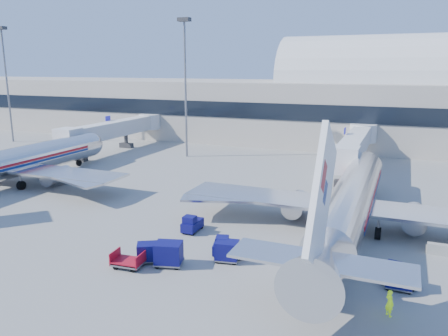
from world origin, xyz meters
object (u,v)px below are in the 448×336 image
at_px(tug_lead, 228,248).
at_px(tug_left, 192,224).
at_px(cart_open_red, 128,262).
at_px(jetbridge_near, 356,143).
at_px(barrier_near, 447,251).
at_px(jetbridge_mid, 118,129).
at_px(cart_train_c, 148,252).
at_px(cart_train_a, 227,251).
at_px(airliner_main, 351,201).
at_px(cart_solo_far, 399,278).
at_px(mast_west, 185,68).
at_px(ramp_worker, 390,303).
at_px(tug_right, 399,275).
at_px(cart_train_b, 169,253).
at_px(mast_far_west, 5,68).
at_px(cart_solo_near, 318,287).
at_px(airliner_mid, 10,163).

distance_m(tug_lead, tug_left, 6.37).
relative_size(tug_lead, cart_open_red, 1.14).
relative_size(jetbridge_near, barrier_near, 9.17).
xyz_separation_m(jetbridge_mid, cart_open_red, (29.92, -40.47, -3.49)).
bearing_deg(cart_open_red, cart_train_c, 56.29).
bearing_deg(cart_train_a, airliner_main, 41.83).
distance_m(airliner_main, cart_solo_far, 10.98).
distance_m(mast_west, cart_train_a, 44.21).
bearing_deg(barrier_near, ramp_worker, -109.69).
bearing_deg(barrier_near, jetbridge_near, 109.85).
bearing_deg(ramp_worker, airliner_main, -25.86).
distance_m(airliner_main, tug_right, 10.44).
bearing_deg(airliner_main, mast_west, 139.64).
bearing_deg(tug_right, cart_open_red, -155.68).
height_order(tug_lead, cart_train_b, cart_train_b).
bearing_deg(cart_open_red, cart_solo_far, 8.14).
bearing_deg(mast_far_west, tug_lead, -29.50).
distance_m(jetbridge_mid, cart_train_c, 49.75).
bearing_deg(tug_lead, cart_train_a, -84.90).
bearing_deg(jetbridge_mid, jetbridge_near, 0.00).
relative_size(mast_far_west, cart_solo_far, 12.73).
height_order(airliner_main, jetbridge_mid, airliner_main).
bearing_deg(cart_solo_near, jetbridge_near, 108.52).
distance_m(airliner_mid, cart_train_c, 31.11).
bearing_deg(cart_solo_near, tug_lead, 168.71).
distance_m(jetbridge_mid, mast_west, 18.06).
distance_m(mast_far_west, cart_train_a, 72.89).
bearing_deg(tug_lead, cart_solo_far, -16.16).
relative_size(cart_solo_far, cart_open_red, 0.73).
xyz_separation_m(barrier_near, cart_solo_near, (-8.36, -10.93, 0.46)).
bearing_deg(ramp_worker, cart_solo_far, -49.73).
distance_m(jetbridge_near, mast_west, 29.67).
height_order(mast_far_west, barrier_near, mast_far_west).
xyz_separation_m(tug_left, cart_train_a, (5.42, -4.63, 0.13)).
xyz_separation_m(cart_train_a, cart_open_red, (-6.47, -3.92, -0.43)).
bearing_deg(airliner_mid, tug_right, -11.14).
bearing_deg(mast_far_west, barrier_near, -19.75).
bearing_deg(cart_train_c, ramp_worker, -32.45).
bearing_deg(tug_right, tug_lead, -169.37).
bearing_deg(cart_train_c, airliner_main, 13.32).
height_order(barrier_near, cart_train_a, cart_train_a).
xyz_separation_m(barrier_near, cart_open_red, (-22.48, -11.66, -0.01)).
bearing_deg(cart_solo_near, ramp_worker, 13.51).
bearing_deg(cart_train_c, mast_west, 83.58).
xyz_separation_m(tug_right, cart_open_red, (-18.98, -5.01, -0.26)).
height_order(airliner_main, mast_west, mast_west).
bearing_deg(tug_left, mast_west, 27.60).
xyz_separation_m(cart_train_c, cart_solo_near, (13.32, -0.73, 0.10)).
height_order(airliner_mid, cart_open_red, airliner_mid).
distance_m(jetbridge_near, cart_solo_near, 39.90).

